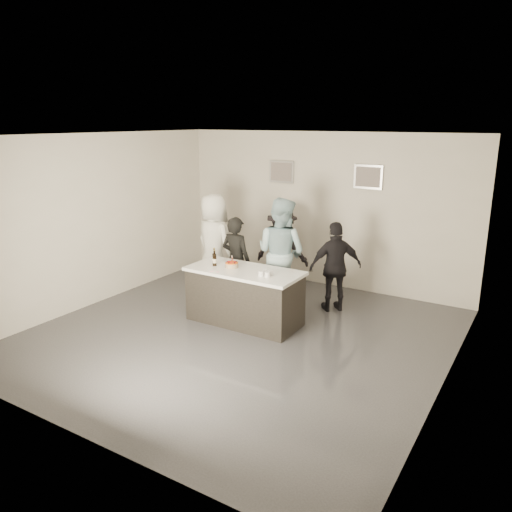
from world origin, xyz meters
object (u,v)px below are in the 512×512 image
person_guest_right (336,267)px  person_main_black (236,260)px  person_main_blue (281,253)px  beer_bottle_a (214,256)px  bar_counter (245,296)px  person_guest_left (214,243)px  beer_bottle_b (215,258)px  cake (232,265)px  person_guest_back (282,249)px

person_guest_right → person_main_black: bearing=-22.6°
person_main_blue → beer_bottle_a: bearing=59.3°
bar_counter → person_guest_left: person_guest_left is taller
person_main_blue → beer_bottle_b: bearing=64.7°
cake → person_main_black: (-0.39, 0.71, -0.15)m
bar_counter → beer_bottle_a: bearing=177.5°
cake → person_main_black: 0.83m
cake → beer_bottle_a: size_ratio=0.80×
cake → person_guest_back: 1.77m
person_guest_right → person_guest_back: (-1.31, 0.49, 0.03)m
person_main_blue → person_guest_right: (0.91, 0.29, -0.19)m
person_guest_left → person_guest_right: 2.40m
cake → person_main_blue: (0.37, 0.98, 0.03)m
cake → person_guest_back: (-0.03, 1.77, -0.13)m
person_guest_left → person_guest_back: (1.07, 0.74, -0.13)m
person_guest_left → person_guest_right: (2.38, 0.25, -0.16)m
person_main_black → person_main_blue: size_ratio=0.81×
person_guest_right → person_main_blue: bearing=-23.4°
beer_bottle_a → person_main_blue: size_ratio=0.13×
cake → person_guest_back: person_guest_back is taller
beer_bottle_b → person_main_blue: person_main_blue is taller
person_main_black → person_guest_left: (-0.71, 0.32, 0.15)m
bar_counter → person_guest_left: bearing=142.5°
bar_counter → person_guest_back: (-0.28, 1.77, 0.36)m
person_guest_right → person_guest_left: bearing=-35.4°
beer_bottle_a → person_main_black: bearing=92.3°
cake → person_guest_right: size_ratio=0.13×
person_main_blue → person_guest_back: 0.89m
beer_bottle_b → person_guest_left: 1.37m
cake → beer_bottle_b: size_ratio=0.80×
person_guest_back → person_main_black: bearing=65.2°
beer_bottle_a → person_guest_left: size_ratio=0.14×
beer_bottle_a → cake: bearing=-3.6°
bar_counter → beer_bottle_b: size_ratio=7.15×
beer_bottle_a → person_guest_left: 1.25m
cake → beer_bottle_a: bearing=176.4°
person_guest_back → person_guest_left: bearing=28.5°
beer_bottle_a → person_guest_left: bearing=126.2°
cake → person_guest_left: 1.51m
bar_counter → person_main_blue: 1.12m
person_main_blue → cake: bearing=76.1°
bar_counter → cake: cake is taller
beer_bottle_a → person_guest_left: person_guest_left is taller
beer_bottle_a → person_guest_right: bearing=37.4°
person_main_black → person_guest_back: 1.11m
bar_counter → person_guest_right: bearing=51.1°
beer_bottle_b → person_guest_back: bearing=82.1°
person_main_black → person_main_blue: 0.83m
person_guest_back → beer_bottle_a: bearing=73.2°
person_guest_right → bar_counter: bearing=9.8°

